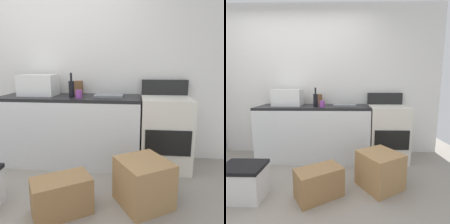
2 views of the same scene
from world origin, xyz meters
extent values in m
plane|color=gray|center=(0.00, 0.00, 0.00)|extent=(6.00, 6.00, 0.00)
cube|color=silver|center=(0.00, 1.55, 1.30)|extent=(5.00, 0.10, 2.60)
cube|color=silver|center=(0.30, 1.20, 0.43)|extent=(1.80, 0.60, 0.86)
cube|color=black|center=(0.30, 1.20, 0.88)|extent=(1.80, 0.60, 0.04)
cube|color=silver|center=(1.52, 1.20, 0.45)|extent=(0.60, 0.60, 0.90)
cube|color=black|center=(1.52, 0.90, 0.42)|extent=(0.52, 0.02, 0.30)
cube|color=black|center=(1.52, 1.46, 1.00)|extent=(0.60, 0.08, 0.20)
cube|color=white|center=(-0.13, 1.25, 1.04)|extent=(0.46, 0.34, 0.27)
cube|color=slate|center=(0.81, 1.21, 0.92)|extent=(0.36, 0.32, 0.03)
cylinder|color=black|center=(0.35, 1.12, 1.00)|extent=(0.07, 0.07, 0.20)
cylinder|color=black|center=(0.35, 1.12, 1.15)|extent=(0.03, 0.03, 0.10)
cylinder|color=purple|center=(0.46, 1.04, 0.95)|extent=(0.08, 0.08, 0.10)
cube|color=brown|center=(0.37, 1.39, 0.99)|extent=(0.10, 0.10, 0.18)
cube|color=olive|center=(0.51, 0.13, 0.17)|extent=(0.58, 0.51, 0.33)
cube|color=#A37A4C|center=(1.23, 0.35, 0.22)|extent=(0.60, 0.61, 0.44)
camera|label=1|loc=(1.15, -1.59, 1.31)|focal=36.05mm
camera|label=2|loc=(0.77, -1.73, 1.26)|focal=28.94mm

